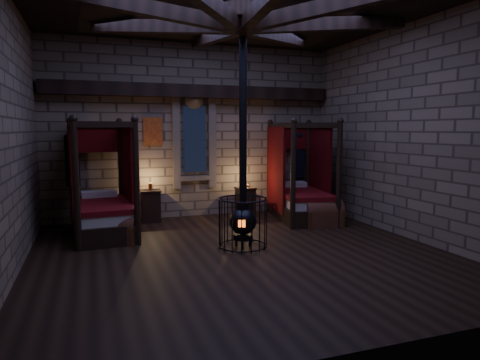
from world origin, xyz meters
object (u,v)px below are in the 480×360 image
object	(u,v)px
bed_right	(300,195)
trunk_left	(117,230)
trunk_right	(322,214)
stove	(243,216)
bed_left	(102,207)

from	to	relation	value
bed_right	trunk_left	xyz separation A→B (m)	(-4.35, -0.95, -0.31)
bed_right	trunk_right	bearing A→B (deg)	-76.39
trunk_right	stove	size ratio (longest dim) A/B	0.22
trunk_right	trunk_left	bearing A→B (deg)	-174.46
bed_left	trunk_right	size ratio (longest dim) A/B	2.56
bed_right	stove	bearing A→B (deg)	-127.85
bed_right	stove	size ratio (longest dim) A/B	0.58
bed_right	stove	distance (m)	2.98
bed_right	stove	xyz separation A→B (m)	(-2.19, -2.03, 0.02)
trunk_right	bed_right	bearing A→B (deg)	99.95
bed_left	trunk_left	distance (m)	0.91
bed_right	stove	world-z (taller)	stove
trunk_left	stove	distance (m)	2.44
bed_left	bed_right	xyz separation A→B (m)	(4.58, 0.13, -0.00)
bed_right	trunk_left	world-z (taller)	bed_right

